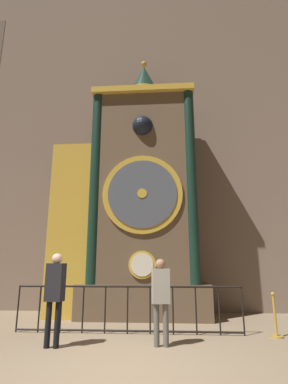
% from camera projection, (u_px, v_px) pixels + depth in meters
% --- Properties ---
extents(ground_plane, '(28.00, 28.00, 0.00)m').
position_uv_depth(ground_plane, '(115.00, 375.00, 4.24)').
color(ground_plane, '#847056').
extents(cathedral_back_wall, '(24.00, 0.32, 13.39)m').
position_uv_depth(cathedral_back_wall, '(142.00, 129.00, 11.69)').
color(cathedral_back_wall, '#7A6656').
rests_on(cathedral_back_wall, ground_plane).
extents(clock_tower, '(4.86, 1.79, 8.75)m').
position_uv_depth(clock_tower, '(131.00, 201.00, 9.69)').
color(clock_tower, brown).
rests_on(clock_tower, ground_plane).
extents(railing_fence, '(5.27, 0.05, 1.05)m').
position_uv_depth(railing_fence, '(128.00, 307.00, 6.92)').
color(railing_fence, black).
rests_on(railing_fence, ground_plane).
extents(visitor_near, '(0.37, 0.26, 1.74)m').
position_uv_depth(visitor_near, '(55.00, 290.00, 5.86)').
color(visitor_near, black).
rests_on(visitor_near, ground_plane).
extents(visitor_far, '(0.37, 0.28, 1.64)m').
position_uv_depth(visitor_far, '(161.00, 293.00, 5.93)').
color(visitor_far, '#58554F').
rests_on(visitor_far, ground_plane).
extents(stanchion_post, '(0.28, 0.28, 0.94)m').
position_uv_depth(stanchion_post, '(276.00, 323.00, 6.52)').
color(stanchion_post, '#B28E33').
rests_on(stanchion_post, ground_plane).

